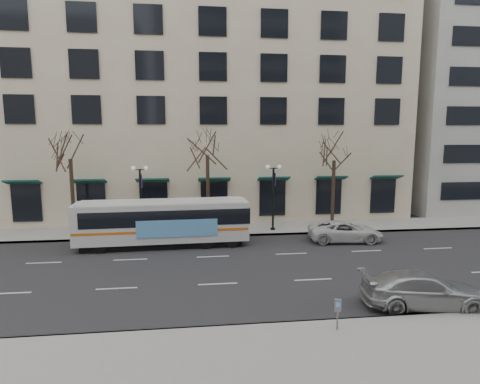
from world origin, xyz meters
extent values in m
plane|color=black|center=(0.00, 0.00, 0.00)|extent=(160.00, 160.00, 0.00)
cube|color=gray|center=(5.00, 9.00, 0.07)|extent=(80.00, 4.00, 0.15)
cube|color=#C4B096|center=(-2.00, 21.00, 12.00)|extent=(40.00, 20.00, 24.00)
cylinder|color=black|center=(-10.00, 8.80, 2.87)|extent=(0.28, 0.28, 5.74)
cylinder|color=black|center=(0.00, 8.80, 2.97)|extent=(0.28, 0.28, 5.95)
cylinder|color=black|center=(10.00, 8.80, 2.73)|extent=(0.28, 0.28, 5.46)
cylinder|color=black|center=(-5.00, 8.20, 2.50)|extent=(0.16, 0.16, 5.00)
cylinder|color=black|center=(-5.00, 8.20, 0.15)|extent=(0.36, 0.36, 0.30)
cube|color=black|center=(-5.00, 8.20, 4.95)|extent=(0.90, 0.06, 0.06)
sphere|color=silver|center=(-5.45, 8.20, 5.05)|extent=(0.32, 0.32, 0.32)
sphere|color=silver|center=(-4.55, 8.20, 5.05)|extent=(0.32, 0.32, 0.32)
cube|color=#421A61|center=(-4.88, 8.20, 4.10)|extent=(0.04, 0.45, 1.00)
cylinder|color=black|center=(5.00, 8.20, 2.50)|extent=(0.16, 0.16, 5.00)
cylinder|color=black|center=(5.00, 8.20, 0.15)|extent=(0.36, 0.36, 0.30)
cube|color=black|center=(5.00, 8.20, 4.95)|extent=(0.90, 0.06, 0.06)
sphere|color=silver|center=(4.55, 8.20, 5.05)|extent=(0.32, 0.32, 0.32)
sphere|color=silver|center=(5.45, 8.20, 5.05)|extent=(0.32, 0.32, 0.32)
cube|color=#421A61|center=(5.12, 8.20, 4.10)|extent=(0.04, 0.45, 1.00)
cube|color=silver|center=(-3.20, 5.13, 1.74)|extent=(11.49, 2.87, 2.61)
cube|color=black|center=(-3.20, 5.13, 0.26)|extent=(10.57, 2.54, 0.43)
cube|color=black|center=(-2.92, 5.14, 2.14)|extent=(11.04, 2.89, 1.05)
cube|color=#D46013|center=(-3.20, 5.13, 1.28)|extent=(11.38, 2.89, 0.17)
cube|color=#599CDA|center=(-2.21, 3.90, 1.47)|extent=(5.23, 0.24, 1.14)
cube|color=silver|center=(-3.20, 5.13, 3.07)|extent=(10.91, 2.60, 0.08)
cylinder|color=black|center=(-7.15, 3.90, 0.48)|extent=(0.96, 0.30, 0.95)
cylinder|color=black|center=(-7.23, 6.08, 0.48)|extent=(0.96, 0.30, 0.95)
cylinder|color=black|center=(-0.31, 4.13, 0.48)|extent=(0.96, 0.30, 0.95)
cylinder|color=black|center=(-0.39, 6.32, 0.48)|extent=(0.96, 0.30, 0.95)
cylinder|color=black|center=(1.40, 4.19, 0.48)|extent=(0.96, 0.30, 0.95)
cylinder|color=black|center=(1.32, 6.38, 0.48)|extent=(0.96, 0.30, 0.95)
imported|color=#B5B9BD|center=(8.79, -6.07, 0.77)|extent=(5.56, 2.83, 1.55)
imported|color=silver|center=(9.52, 4.80, 0.72)|extent=(5.35, 2.85, 1.43)
cylinder|color=gray|center=(4.20, -7.92, 0.57)|extent=(0.07, 0.07, 0.84)
cube|color=gray|center=(4.20, -7.92, 1.13)|extent=(0.30, 0.24, 0.46)
cube|color=blue|center=(4.23, -8.00, 1.19)|extent=(0.13, 0.06, 0.17)
camera|label=1|loc=(-1.22, -21.77, 7.58)|focal=30.00mm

